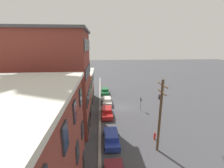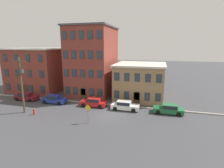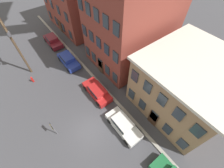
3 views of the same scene
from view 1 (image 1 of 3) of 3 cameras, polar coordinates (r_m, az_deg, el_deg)
name	(u,v)px [view 1 (image 1 of 3)]	position (r m, az deg, el deg)	size (l,w,h in m)	color
ground_plane	(123,107)	(30.05, 4.09, -8.77)	(200.00, 200.00, 0.00)	#424247
kerb_strip	(100,107)	(29.72, -4.63, -8.88)	(56.00, 0.36, 0.16)	#9E998E
apartment_midblock	(50,82)	(22.42, -22.40, 0.79)	(8.74, 10.92, 13.88)	brown
apartment_far	(71,87)	(32.50, -15.44, -1.16)	(9.39, 9.60, 6.71)	#9E7A56
car_blue	(111,137)	(19.77, -0.20, -19.62)	(4.40, 1.92, 1.43)	#233899
car_red	(107,112)	(26.30, -1.97, -10.47)	(4.40, 1.92, 1.43)	#B21E1E
car_white	(107,100)	(31.29, -1.94, -6.30)	(4.40, 1.92, 1.43)	silver
car_green	(105,91)	(37.64, -2.70, -2.69)	(4.40, 1.92, 1.43)	#1E6638
caution_sign	(141,102)	(28.39, 10.90, -6.63)	(0.96, 0.08, 2.61)	slate
utility_pole	(160,112)	(17.46, 17.86, -10.18)	(2.40, 0.44, 8.44)	brown
fire_hydrant	(155,136)	(21.24, 15.94, -18.44)	(0.24, 0.34, 0.96)	red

